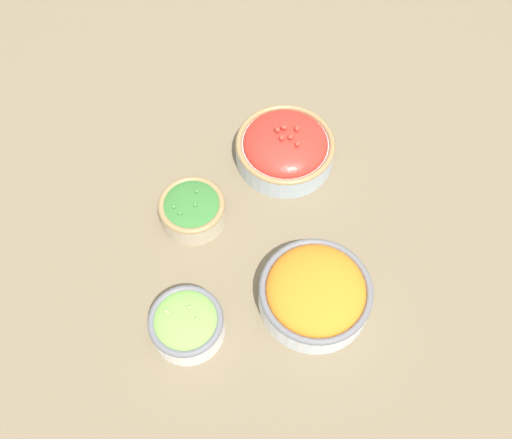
{
  "coord_description": "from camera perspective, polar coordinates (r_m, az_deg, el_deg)",
  "views": [
    {
      "loc": [
        0.49,
        -0.13,
        0.92
      ],
      "look_at": [
        0.0,
        0.0,
        0.03
      ],
      "focal_mm": 40.0,
      "sensor_mm": 36.0,
      "label": 1
    }
  ],
  "objects": [
    {
      "name": "bowl_lettuce",
      "position": [
        0.95,
        -6.96,
        -10.27
      ],
      "size": [
        0.12,
        0.12,
        0.07
      ],
      "color": "white",
      "rests_on": "ground_plane"
    },
    {
      "name": "bowl_carrots",
      "position": [
        0.96,
        5.95,
        -7.25
      ],
      "size": [
        0.19,
        0.19,
        0.08
      ],
      "color": "silver",
      "rests_on": "ground_plane"
    },
    {
      "name": "ground_plane",
      "position": [
        1.05,
        0.0,
        -0.81
      ],
      "size": [
        3.0,
        3.0,
        0.0
      ],
      "primitive_type": "plane",
      "color": "#75664C"
    },
    {
      "name": "bowl_broccoli",
      "position": [
        1.05,
        -6.39,
        1.08
      ],
      "size": [
        0.12,
        0.12,
        0.06
      ],
      "color": "beige",
      "rests_on": "ground_plane"
    },
    {
      "name": "bowl_cherry_tomatoes",
      "position": [
        1.11,
        2.93,
        7.25
      ],
      "size": [
        0.19,
        0.19,
        0.08
      ],
      "color": "#B2C1CC",
      "rests_on": "ground_plane"
    }
  ]
}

